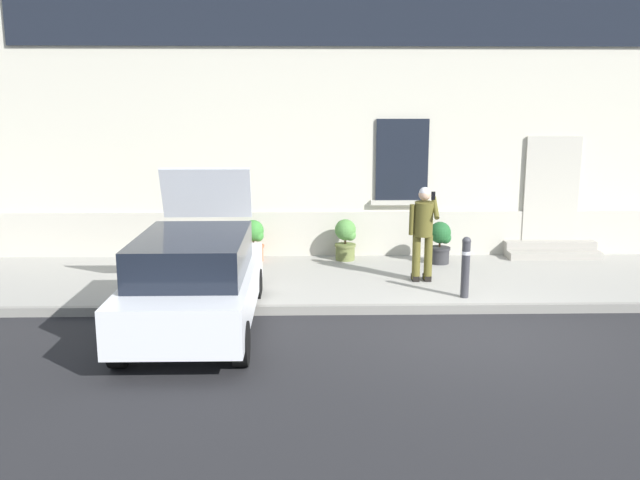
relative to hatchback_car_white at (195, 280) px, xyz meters
name	(u,v)px	position (x,y,z in m)	size (l,w,h in m)	color
ground_plane	(468,332)	(4.08, -0.16, -0.80)	(80.00, 80.00, 0.00)	#232326
sidewalk	(433,279)	(4.08, 2.64, -0.72)	(24.00, 3.60, 0.15)	#99968E
curb_edge	(454,309)	(4.08, 0.78, -0.72)	(24.00, 0.12, 0.15)	gray
building_facade	(417,86)	(4.08, 5.13, 2.93)	(24.00, 1.52, 7.50)	beige
entrance_stoop	(551,251)	(6.89, 4.17, -0.52)	(1.94, 0.64, 0.32)	#9E998E
hatchback_car_white	(195,280)	(0.00, 0.00, 0.00)	(1.80, 4.07, 2.34)	white
bollard_near_person	(466,265)	(4.33, 1.19, -0.09)	(0.15, 0.15, 1.04)	#333338
bollard_far_left	(243,266)	(0.61, 1.19, -0.09)	(0.15, 0.15, 1.04)	#333338
person_on_phone	(423,228)	(3.79, 2.23, 0.35)	(0.51, 0.47, 1.75)	#514C1E
planter_terracotta	(254,239)	(0.58, 3.94, -0.19)	(0.44, 0.44, 0.86)	#B25B38
planter_olive	(346,239)	(2.49, 3.99, -0.19)	(0.44, 0.44, 0.86)	#606B38
planter_charcoal	(440,241)	(4.40, 3.64, -0.19)	(0.44, 0.44, 0.86)	#2D2D30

